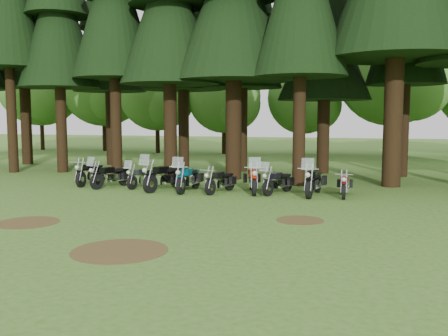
{
  "coord_description": "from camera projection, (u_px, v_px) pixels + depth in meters",
  "views": [
    {
      "loc": [
        6.34,
        -13.96,
        3.03
      ],
      "look_at": [
        0.87,
        5.0,
        1.0
      ],
      "focal_mm": 40.0,
      "sensor_mm": 36.0,
      "label": 1
    }
  ],
  "objects": [
    {
      "name": "pine_back_2",
      "position": [
        183.0,
        2.0,
        29.38
      ],
      "size": [
        4.85,
        4.85,
        16.3
      ],
      "color": "black",
      "rests_on": "ground"
    },
    {
      "name": "decid_4",
      "position": [
        307.0,
        100.0,
        39.68
      ],
      "size": [
        5.93,
        5.76,
        7.41
      ],
      "color": "black",
      "rests_on": "ground"
    },
    {
      "name": "ground",
      "position": [
        152.0,
        215.0,
        15.4
      ],
      "size": [
        120.0,
        120.0,
        0.0
      ],
      "primitive_type": "plane",
      "color": "#3C6B20",
      "rests_on": "ground"
    },
    {
      "name": "motorcycle_7",
      "position": [
        278.0,
        182.0,
        19.67
      ],
      "size": [
        1.0,
        2.08,
        1.34
      ],
      "rotation": [
        0.0,
        0.0,
        -0.36
      ],
      "color": "black",
      "rests_on": "ground"
    },
    {
      "name": "pine_back_4",
      "position": [
        326.0,
        17.0,
        26.11
      ],
      "size": [
        4.94,
        4.94,
        13.78
      ],
      "color": "black",
      "rests_on": "ground"
    },
    {
      "name": "motorcycle_5",
      "position": [
        220.0,
        182.0,
        19.92
      ],
      "size": [
        0.68,
        2.03,
        0.84
      ],
      "rotation": [
        0.0,
        0.0,
        -0.27
      ],
      "color": "black",
      "rests_on": "ground"
    },
    {
      "name": "motorcycle_8",
      "position": [
        314.0,
        182.0,
        19.2
      ],
      "size": [
        0.56,
        2.46,
        1.54
      ],
      "rotation": [
        0.0,
        0.0,
        -0.09
      ],
      "color": "black",
      "rests_on": "ground"
    },
    {
      "name": "decid_2",
      "position": [
        159.0,
        94.0,
        41.46
      ],
      "size": [
        6.72,
        6.53,
        8.4
      ],
      "color": "black",
      "rests_on": "ground"
    },
    {
      "name": "dirt_patch_0",
      "position": [
        27.0,
        223.0,
        14.32
      ],
      "size": [
        1.8,
        1.8,
        0.01
      ],
      "primitive_type": "cylinder",
      "color": "#4C3D1E",
      "rests_on": "ground"
    },
    {
      "name": "decid_0",
      "position": [
        42.0,
        85.0,
        45.04
      ],
      "size": [
        8.0,
        7.78,
        10.0
      ],
      "color": "black",
      "rests_on": "ground"
    },
    {
      "name": "motorcycle_1",
      "position": [
        111.0,
        177.0,
        21.41
      ],
      "size": [
        1.06,
        2.15,
        1.39
      ],
      "rotation": [
        0.0,
        0.0,
        -0.38
      ],
      "color": "black",
      "rests_on": "ground"
    },
    {
      "name": "dirt_patch_2",
      "position": [
        120.0,
        251.0,
        11.31
      ],
      "size": [
        2.2,
        2.2,
        0.01
      ],
      "primitive_type": "cylinder",
      "color": "#4C3D1E",
      "rests_on": "ground"
    },
    {
      "name": "pine_back_1",
      "position": [
        108.0,
        8.0,
        30.67
      ],
      "size": [
        4.52,
        4.52,
        16.22
      ],
      "color": "black",
      "rests_on": "ground"
    },
    {
      "name": "motorcycle_0",
      "position": [
        90.0,
        174.0,
        22.28
      ],
      "size": [
        0.35,
        2.32,
        0.94
      ],
      "rotation": [
        0.0,
        0.0,
        0.03
      ],
      "color": "black",
      "rests_on": "ground"
    },
    {
      "name": "motorcycle_3",
      "position": [
        164.0,
        178.0,
        20.54
      ],
      "size": [
        1.03,
        2.48,
        1.58
      ],
      "rotation": [
        0.0,
        0.0,
        -0.3
      ],
      "color": "black",
      "rests_on": "ground"
    },
    {
      "name": "pine_back_0",
      "position": [
        21.0,
        0.0,
        31.06
      ],
      "size": [
        5.0,
        5.0,
        17.21
      ],
      "color": "black",
      "rests_on": "ground"
    },
    {
      "name": "decid_1",
      "position": [
        105.0,
        85.0,
        43.84
      ],
      "size": [
        7.91,
        7.69,
        9.88
      ],
      "color": "black",
      "rests_on": "ground"
    },
    {
      "name": "motorcycle_4",
      "position": [
        188.0,
        179.0,
        20.23
      ],
      "size": [
        0.45,
        2.38,
        1.5
      ],
      "rotation": [
        0.0,
        0.0,
        -0.02
      ],
      "color": "black",
      "rests_on": "ground"
    },
    {
      "name": "motorcycle_9",
      "position": [
        344.0,
        186.0,
        18.99
      ],
      "size": [
        0.28,
        2.0,
        0.82
      ],
      "rotation": [
        0.0,
        0.0,
        0.01
      ],
      "color": "black",
      "rests_on": "ground"
    },
    {
      "name": "decid_3",
      "position": [
        227.0,
        98.0,
        40.26
      ],
      "size": [
        6.12,
        5.95,
        7.65
      ],
      "color": "black",
      "rests_on": "ground"
    },
    {
      "name": "motorcycle_6",
      "position": [
        253.0,
        180.0,
        19.91
      ],
      "size": [
        0.96,
        2.4,
        1.52
      ],
      "rotation": [
        0.0,
        0.0,
        0.28
      ],
      "color": "black",
      "rests_on": "ground"
    },
    {
      "name": "decid_5",
      "position": [
        397.0,
        74.0,
        37.06
      ],
      "size": [
        8.45,
        8.21,
        10.56
      ],
      "color": "black",
      "rests_on": "ground"
    },
    {
      "name": "dirt_patch_1",
      "position": [
        300.0,
        220.0,
        14.64
      ],
      "size": [
        1.4,
        1.4,
        0.01
      ],
      "primitive_type": "cylinder",
      "color": "#4C3D1E",
      "rests_on": "ground"
    },
    {
      "name": "motorcycle_2",
      "position": [
        142.0,
        178.0,
        21.41
      ],
      "size": [
        0.61,
        1.99,
        1.25
      ],
      "rotation": [
        0.0,
        0.0,
        -0.19
      ],
      "color": "black",
      "rests_on": "ground"
    }
  ]
}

